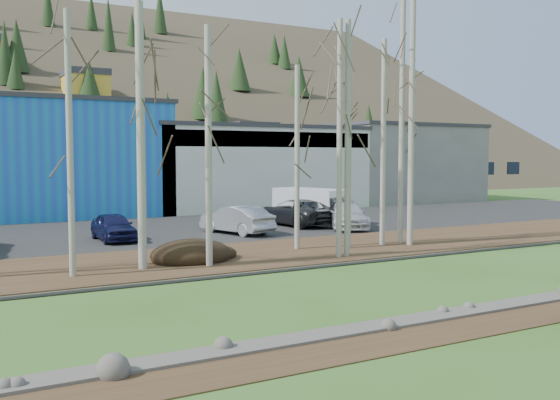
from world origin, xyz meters
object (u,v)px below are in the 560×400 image
car_3 (237,220)px  car_5 (346,215)px  car_2 (114,227)px  car_4 (296,212)px  van_white (313,206)px

car_3 → car_5: (6.70, -0.68, -0.03)m
car_2 → car_4: size_ratio=0.71×
car_3 → car_5: size_ratio=0.91×
car_2 → car_4: (11.41, 1.60, 0.11)m
car_2 → car_5: bearing=-4.9°
car_3 → car_4: (4.92, 2.02, 0.03)m
car_3 → car_5: bearing=159.0°
car_3 → car_5: 6.74m
car_4 → car_5: bearing=117.8°
car_4 → car_5: 3.23m
car_2 → car_3: bearing=-3.9°
car_2 → car_4: 11.52m
car_2 → van_white: size_ratio=0.76×
car_3 → car_4: bearing=-172.9°
car_5 → car_4: bearing=148.7°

